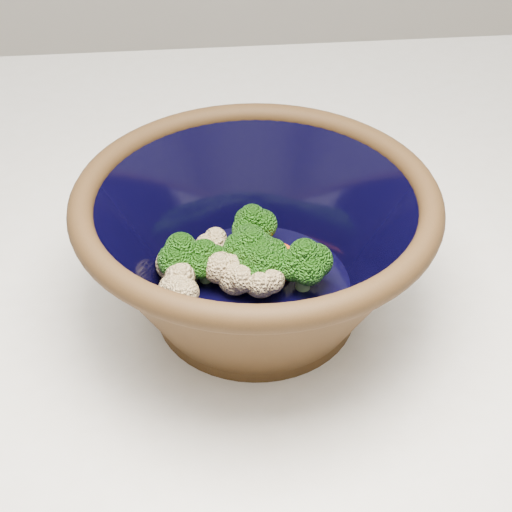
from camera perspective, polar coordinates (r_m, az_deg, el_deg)
mixing_bowl at (r=0.62m, az=0.00°, el=0.93°), size 0.31×0.31×0.14m
vegetable_pile at (r=0.64m, az=-1.27°, el=-0.16°), size 0.15×0.11×0.06m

